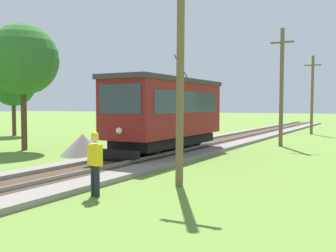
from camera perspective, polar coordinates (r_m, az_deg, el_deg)
name	(u,v)px	position (r m, az deg, el deg)	size (l,w,h in m)	color
red_tram	(167,111)	(19.74, -0.18, 2.13)	(2.60, 8.54, 4.79)	maroon
utility_pole_near_tram	(180,68)	(12.23, 1.78, 8.44)	(1.40, 0.37, 7.12)	brown
utility_pole_mid	(282,86)	(25.04, 16.10, 5.59)	(1.40, 0.36, 7.17)	brown
utility_pole_far	(312,94)	(36.36, 20.12, 4.38)	(1.40, 0.51, 6.77)	brown
gravel_pile	(83,145)	(20.05, -12.25, -2.67)	(2.26, 2.26, 1.07)	gray
track_worker	(95,161)	(10.97, -10.50, -4.96)	(0.43, 0.32, 1.78)	black
tree_right_near	(13,85)	(34.77, -21.45, 5.60)	(3.54, 3.54, 5.98)	#4C3823
tree_left_far	(23,60)	(23.52, -20.24, 8.97)	(3.92, 3.92, 7.00)	#4C3823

